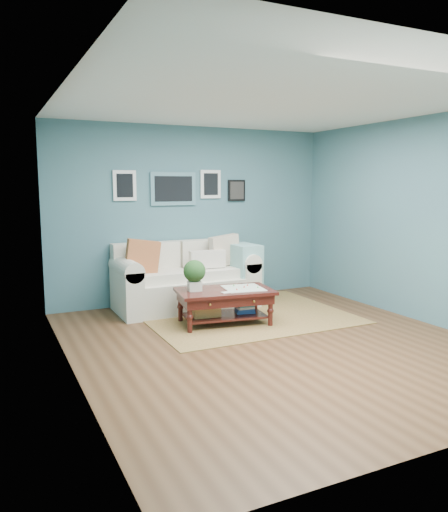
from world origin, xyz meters
TOP-DOWN VIEW (x-y plane):
  - room_shell at (-0.00, 0.06)m, footprint 5.00×5.02m
  - area_rug at (0.26, 1.23)m, footprint 2.76×2.21m
  - loveseat at (-0.23, 2.03)m, footprint 2.10×0.95m
  - coffee_table at (-0.25, 0.99)m, footprint 1.32×0.90m

SIDE VIEW (x-z plane):
  - area_rug at x=0.26m, z-range 0.00..0.01m
  - coffee_table at x=-0.25m, z-range -0.05..0.81m
  - loveseat at x=-0.23m, z-range -0.10..0.98m
  - room_shell at x=0.00m, z-range 0.01..2.71m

